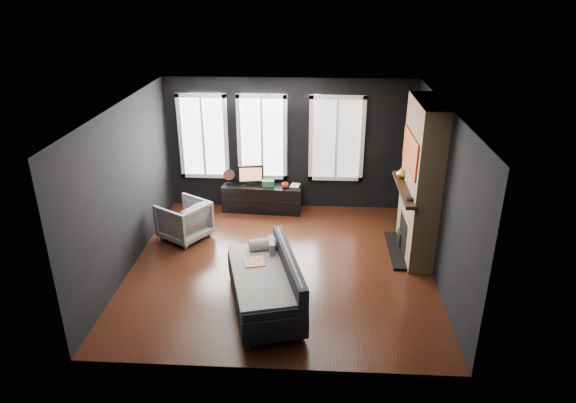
# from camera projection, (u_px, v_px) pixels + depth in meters

# --- Properties ---
(floor) EXTENTS (5.00, 5.00, 0.00)m
(floor) POSITION_uv_depth(u_px,v_px,m) (281.00, 265.00, 8.66)
(floor) COLOR black
(floor) RESTS_ON ground
(ceiling) EXTENTS (5.00, 5.00, 0.00)m
(ceiling) POSITION_uv_depth(u_px,v_px,m) (280.00, 107.00, 7.58)
(ceiling) COLOR white
(ceiling) RESTS_ON ground
(wall_back) EXTENTS (5.00, 0.02, 2.70)m
(wall_back) POSITION_uv_depth(u_px,v_px,m) (289.00, 145.00, 10.41)
(wall_back) COLOR black
(wall_back) RESTS_ON ground
(wall_left) EXTENTS (0.02, 5.00, 2.70)m
(wall_left) POSITION_uv_depth(u_px,v_px,m) (126.00, 188.00, 8.25)
(wall_left) COLOR black
(wall_left) RESTS_ON ground
(wall_right) EXTENTS (0.02, 5.00, 2.70)m
(wall_right) POSITION_uv_depth(u_px,v_px,m) (440.00, 195.00, 7.99)
(wall_right) COLOR black
(wall_right) RESTS_ON ground
(windows) EXTENTS (4.00, 0.16, 1.76)m
(windows) POSITION_uv_depth(u_px,v_px,m) (266.00, 94.00, 9.98)
(windows) COLOR white
(windows) RESTS_ON wall_back
(fireplace) EXTENTS (0.70, 1.62, 2.70)m
(fireplace) POSITION_uv_depth(u_px,v_px,m) (421.00, 181.00, 8.55)
(fireplace) COLOR #93724C
(fireplace) RESTS_ON floor
(sofa) EXTENTS (1.44, 2.14, 0.84)m
(sofa) POSITION_uv_depth(u_px,v_px,m) (264.00, 282.00, 7.42)
(sofa) COLOR black
(sofa) RESTS_ON floor
(stripe_pillow) EXTENTS (0.13, 0.35, 0.34)m
(stripe_pillow) POSITION_uv_depth(u_px,v_px,m) (272.00, 250.00, 7.91)
(stripe_pillow) COLOR gray
(stripe_pillow) RESTS_ON sofa
(armchair) EXTENTS (1.03, 1.04, 0.80)m
(armchair) POSITION_uv_depth(u_px,v_px,m) (184.00, 218.00, 9.42)
(armchair) COLOR silver
(armchair) RESTS_ON floor
(media_console) EXTENTS (1.65, 0.61, 0.56)m
(media_console) POSITION_uv_depth(u_px,v_px,m) (263.00, 198.00, 10.63)
(media_console) COLOR black
(media_console) RESTS_ON floor
(monitor) EXTENTS (0.53, 0.19, 0.47)m
(monitor) POSITION_uv_depth(u_px,v_px,m) (251.00, 174.00, 10.45)
(monitor) COLOR black
(monitor) RESTS_ON media_console
(desk_fan) EXTENTS (0.29, 0.29, 0.34)m
(desk_fan) POSITION_uv_depth(u_px,v_px,m) (229.00, 176.00, 10.51)
(desk_fan) COLOR gray
(desk_fan) RESTS_ON media_console
(mug) EXTENTS (0.16, 0.14, 0.14)m
(mug) POSITION_uv_depth(u_px,v_px,m) (285.00, 185.00, 10.35)
(mug) COLOR red
(mug) RESTS_ON media_console
(book) EXTENTS (0.18, 0.05, 0.24)m
(book) POSITION_uv_depth(u_px,v_px,m) (291.00, 180.00, 10.45)
(book) COLOR tan
(book) RESTS_ON media_console
(storage_box) EXTENTS (0.26, 0.18, 0.13)m
(storage_box) POSITION_uv_depth(u_px,v_px,m) (268.00, 183.00, 10.43)
(storage_box) COLOR #2D6C40
(storage_box) RESTS_ON media_console
(mantel_vase) EXTENTS (0.20, 0.20, 0.19)m
(mantel_vase) POSITION_uv_depth(u_px,v_px,m) (401.00, 173.00, 8.98)
(mantel_vase) COLOR gold
(mantel_vase) RESTS_ON fireplace
(mantel_clock) EXTENTS (0.14, 0.14, 0.04)m
(mantel_clock) POSITION_uv_depth(u_px,v_px,m) (410.00, 199.00, 8.10)
(mantel_clock) COLOR black
(mantel_clock) RESTS_ON fireplace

